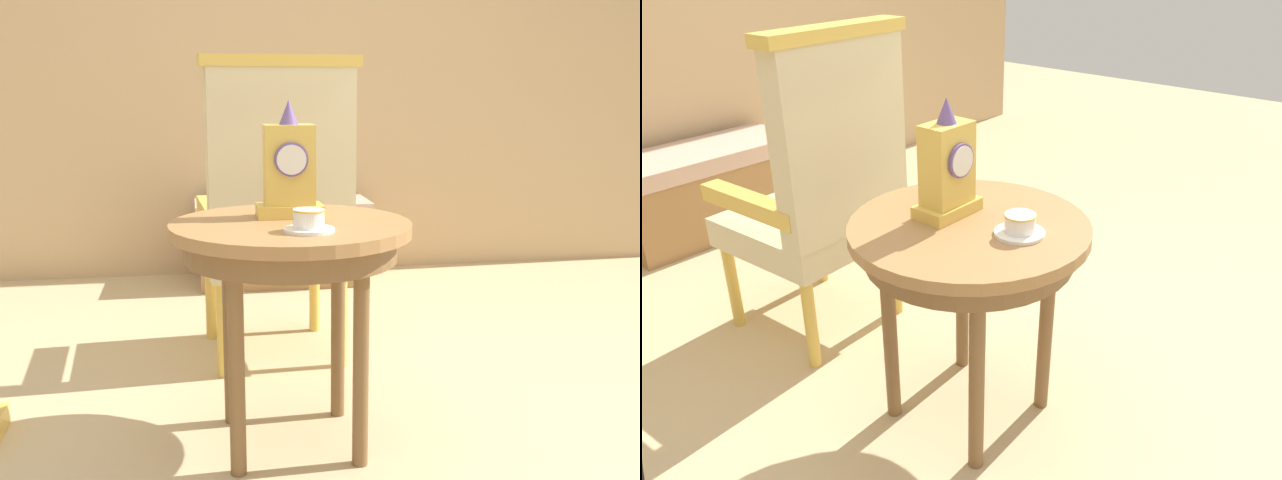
% 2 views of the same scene
% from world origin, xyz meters
% --- Properties ---
extents(ground_plane, '(10.00, 10.00, 0.00)m').
position_xyz_m(ground_plane, '(0.00, 0.00, 0.00)').
color(ground_plane, tan).
extents(side_table, '(0.68, 0.68, 0.66)m').
position_xyz_m(side_table, '(-0.03, 0.06, 0.58)').
color(side_table, '#9E7042').
rests_on(side_table, ground).
extents(teacup_left, '(0.14, 0.14, 0.06)m').
position_xyz_m(teacup_left, '(0.00, -0.09, 0.69)').
color(teacup_left, white).
rests_on(teacup_left, side_table).
extents(mantel_clock, '(0.19, 0.11, 0.34)m').
position_xyz_m(mantel_clock, '(-0.02, 0.15, 0.80)').
color(mantel_clock, gold).
rests_on(mantel_clock, side_table).
extents(armchair, '(0.58, 0.57, 1.14)m').
position_xyz_m(armchair, '(0.01, 0.76, 0.59)').
color(armchair, beige).
rests_on(armchair, ground).
extents(window_bench, '(0.90, 0.40, 0.44)m').
position_xyz_m(window_bench, '(0.16, 1.95, 0.22)').
color(window_bench, '#CCA893').
rests_on(window_bench, ground).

